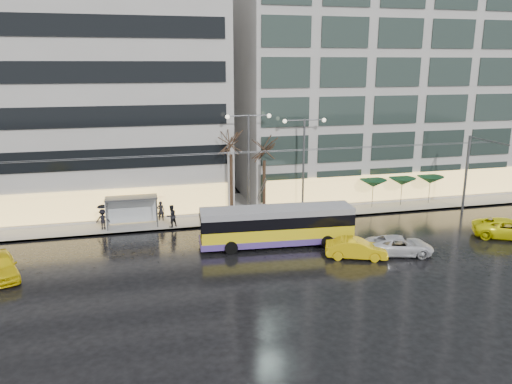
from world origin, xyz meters
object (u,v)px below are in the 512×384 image
object	(u,v)px
bus_shelter	(127,205)
trolleybus	(277,227)
taxi_a	(0,266)
street_lamp_near	(249,152)

from	to	relation	value
bus_shelter	trolleybus	bearing A→B (deg)	-32.70
bus_shelter	taxi_a	bearing A→B (deg)	-133.09
trolleybus	taxi_a	size ratio (longest dim) A/B	2.48
bus_shelter	taxi_a	world-z (taller)	bus_shelter
trolleybus	taxi_a	world-z (taller)	trolleybus
trolleybus	bus_shelter	size ratio (longest dim) A/B	2.77
taxi_a	street_lamp_near	bearing A→B (deg)	6.08
bus_shelter	taxi_a	xyz separation A→B (m)	(-7.89, -8.43, -1.16)
trolleybus	taxi_a	distance (m)	18.85
trolleybus	taxi_a	xyz separation A→B (m)	(-18.79, -1.43, -0.64)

